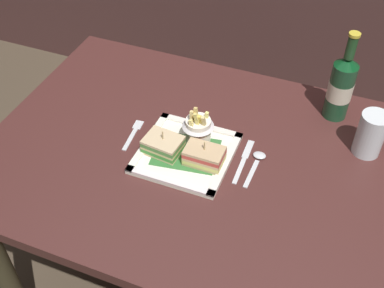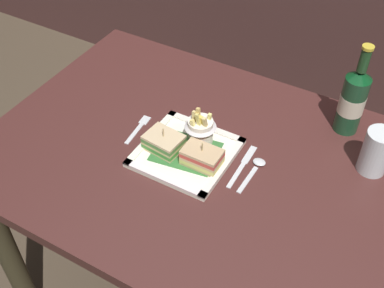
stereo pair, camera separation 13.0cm
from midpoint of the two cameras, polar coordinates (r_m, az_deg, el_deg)
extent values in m
cube|color=#472320|center=(1.34, -2.08, -1.85)|extent=(1.17, 0.84, 0.03)
cylinder|color=#383220|center=(1.70, -23.20, -14.05)|extent=(0.07, 0.07, 0.74)
cylinder|color=#4C321E|center=(2.01, -11.31, 0.94)|extent=(0.07, 0.07, 0.74)
cylinder|color=#3E2219|center=(1.80, 17.93, -7.26)|extent=(0.07, 0.07, 0.74)
cube|color=white|center=(1.32, -3.51, -1.27)|extent=(0.25, 0.25, 0.01)
cube|color=#347034|center=(1.32, -3.52, -1.09)|extent=(0.19, 0.16, 0.00)
cube|color=white|center=(1.25, -5.65, -4.43)|extent=(0.25, 0.02, 0.01)
cube|color=white|center=(1.39, -1.62, 2.03)|extent=(0.25, 0.02, 0.01)
cube|color=white|center=(1.36, -7.86, 0.23)|extent=(0.02, 0.25, 0.01)
cube|color=white|center=(1.29, 1.06, -2.34)|extent=(0.02, 0.25, 0.01)
cube|color=#DFB78C|center=(1.33, -6.15, -0.84)|extent=(0.11, 0.09, 0.01)
cube|color=#47913C|center=(1.32, -6.18, -0.55)|extent=(0.11, 0.09, 0.01)
cube|color=#D3BA7C|center=(1.31, -6.21, -0.25)|extent=(0.11, 0.09, 0.01)
cube|color=#518440|center=(1.31, -6.24, 0.05)|extent=(0.11, 0.09, 0.01)
cube|color=#D6B88C|center=(1.30, -6.28, 0.35)|extent=(0.11, 0.09, 0.01)
cylinder|color=tan|center=(1.30, -6.26, 0.17)|extent=(0.00, 0.00, 0.07)
cube|color=tan|center=(1.29, -1.46, -2.19)|extent=(0.10, 0.07, 0.01)
cube|color=#E4D773|center=(1.28, -1.47, -1.88)|extent=(0.10, 0.07, 0.01)
cube|color=tan|center=(1.27, -1.48, -1.57)|extent=(0.10, 0.07, 0.01)
cube|color=#CD443C|center=(1.27, -1.49, -1.25)|extent=(0.10, 0.07, 0.01)
cube|color=tan|center=(1.26, -1.49, -0.93)|extent=(0.10, 0.07, 0.01)
cylinder|color=tan|center=(1.27, -1.49, -1.14)|extent=(0.00, 0.00, 0.08)
cylinder|color=white|center=(1.33, -2.08, 1.46)|extent=(0.07, 0.07, 0.07)
cone|color=silver|center=(1.31, -2.12, 2.53)|extent=(0.09, 0.09, 0.03)
cube|color=#EAC26A|center=(1.30, -2.35, 2.72)|extent=(0.02, 0.02, 0.08)
cube|color=#E5C653|center=(1.30, -1.83, 2.26)|extent=(0.01, 0.02, 0.06)
cube|color=#ECC770|center=(1.30, -1.86, 2.25)|extent=(0.01, 0.01, 0.06)
cube|color=#E6D470|center=(1.29, -2.19, 2.27)|extent=(0.02, 0.01, 0.07)
cube|color=#E6DB75|center=(1.32, -1.17, 2.78)|extent=(0.01, 0.01, 0.05)
cube|color=#F4DF83|center=(1.29, -2.81, 1.77)|extent=(0.02, 0.01, 0.05)
cube|color=#E7CD82|center=(1.29, -1.42, 2.10)|extent=(0.01, 0.02, 0.07)
cube|color=#EFD07F|center=(1.30, -2.86, 2.52)|extent=(0.01, 0.02, 0.07)
cube|color=#EAC653|center=(1.30, -1.99, 2.34)|extent=(0.02, 0.02, 0.06)
cylinder|color=#1D452A|center=(1.44, 14.43, 5.90)|extent=(0.07, 0.07, 0.18)
cone|color=#0C3F1B|center=(1.38, 15.16, 9.16)|extent=(0.07, 0.07, 0.02)
cylinder|color=#1D4221|center=(1.36, 15.53, 10.75)|extent=(0.03, 0.03, 0.07)
cylinder|color=gold|center=(1.34, 15.83, 12.10)|extent=(0.03, 0.03, 0.01)
cylinder|color=beige|center=(1.44, 14.46, 6.01)|extent=(0.07, 0.07, 0.06)
cylinder|color=silver|center=(1.36, 17.62, 0.98)|extent=(0.08, 0.08, 0.13)
cylinder|color=silver|center=(1.37, 17.37, 0.11)|extent=(0.07, 0.07, 0.07)
cube|color=silver|center=(1.39, -9.93, 0.41)|extent=(0.02, 0.09, 0.00)
cube|color=silver|center=(1.43, -8.92, 2.10)|extent=(0.03, 0.04, 0.00)
cube|color=silver|center=(1.29, 2.70, -3.25)|extent=(0.01, 0.10, 0.00)
cube|color=silver|center=(1.34, 3.84, -0.75)|extent=(0.02, 0.07, 0.00)
cube|color=silver|center=(1.28, 4.07, -3.64)|extent=(0.01, 0.10, 0.00)
ellipsoid|color=silver|center=(1.32, 5.12, -1.46)|extent=(0.04, 0.03, 0.01)
camera|label=1|loc=(0.07, -92.87, -2.77)|focal=45.64mm
camera|label=2|loc=(0.07, 87.13, 2.77)|focal=45.64mm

